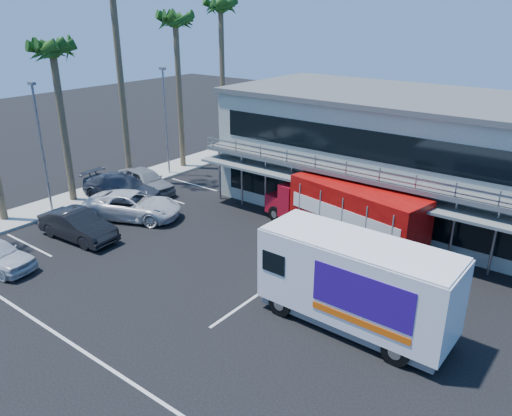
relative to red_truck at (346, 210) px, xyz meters
The scene contains 14 objects.
ground 9.12m from the red_truck, 105.11° to the right, with size 120.00×120.00×0.00m, color black.
building 6.60m from the red_truck, 83.94° to the left, with size 22.40×12.00×7.30m.
curb_strip 17.62m from the red_truck, behind, with size 3.00×32.00×0.16m, color #A5A399.
palm_c 19.57m from the red_truck, 161.90° to the right, with size 2.80×2.80×10.75m.
palm_e 19.64m from the red_truck, 165.61° to the left, with size 2.80×2.80×12.25m.
palm_f 22.23m from the red_truck, 150.48° to the left, with size 2.80×2.80×13.25m.
light_pole_near 18.40m from the red_truck, 155.22° to the right, with size 0.50×0.25×8.09m.
light_pole_far 16.91m from the red_truck, behind, with size 0.50×0.25×8.09m.
red_truck is the anchor object (origin of this frame).
white_van 8.13m from the red_truck, 59.35° to the right, with size 7.74×2.74×3.77m.
parked_car_b 14.81m from the red_truck, 143.20° to the right, with size 1.72×4.92×1.62m, color black.
parked_car_c 12.89m from the red_truck, 157.05° to the right, with size 2.71×5.87×1.63m, color silver.
parked_car_d 15.26m from the red_truck, 166.82° to the right, with size 2.40×5.90×1.71m, color #313742.
parked_car_e 14.93m from the red_truck, behind, with size 2.00×4.97×1.69m, color gray.
Camera 1 is at (13.78, -14.20, 11.89)m, focal length 35.00 mm.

